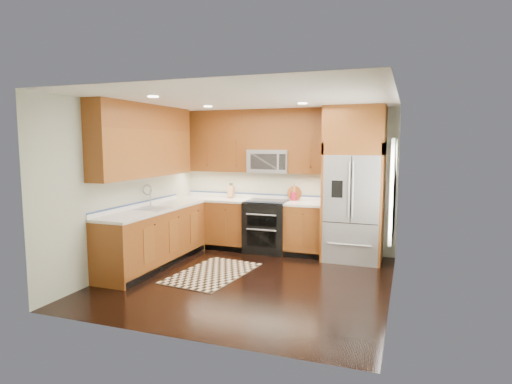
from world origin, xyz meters
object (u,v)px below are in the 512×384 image
(range, at_px, (267,226))
(rug, at_px, (213,273))
(refrigerator, at_px, (354,184))
(utensil_crock, at_px, (294,195))
(knife_block, at_px, (231,192))

(range, bearing_deg, rug, -103.32)
(refrigerator, bearing_deg, range, 178.60)
(utensil_crock, bearing_deg, refrigerator, -13.39)
(utensil_crock, bearing_deg, rug, -114.42)
(range, xyz_separation_m, utensil_crock, (0.44, 0.23, 0.58))
(knife_block, bearing_deg, range, -15.43)
(refrigerator, xyz_separation_m, rug, (-1.92, -1.51, -1.30))
(refrigerator, relative_size, rug, 1.67)
(knife_block, bearing_deg, refrigerator, -6.33)
(range, height_order, refrigerator, refrigerator)
(rug, xyz_separation_m, knife_block, (-0.44, 1.78, 1.05))
(rug, height_order, knife_block, knife_block)
(range, height_order, knife_block, knife_block)
(refrigerator, xyz_separation_m, utensil_crock, (-1.11, 0.26, -0.25))
(range, distance_m, utensil_crock, 0.76)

